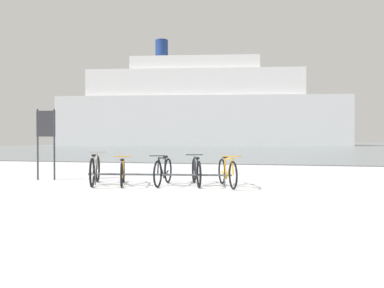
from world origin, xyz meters
name	(u,v)px	position (x,y,z in m)	size (l,w,h in m)	color
ground	(261,146)	(0.00, 53.90, -0.04)	(80.00, 132.00, 0.08)	white
bike_rack	(159,175)	(-0.85, 1.72, 0.27)	(3.69, 0.53, 0.31)	#4C5156
bicycle_0	(95,170)	(-2.54, 1.54, 0.38)	(0.71, 1.72, 0.85)	black
bicycle_1	(123,172)	(-1.78, 1.57, 0.33)	(0.67, 1.54, 0.74)	black
bicycle_2	(163,171)	(-0.77, 1.81, 0.36)	(0.46, 1.67, 0.79)	black
bicycle_3	(196,172)	(0.07, 1.97, 0.35)	(0.66, 1.64, 0.78)	black
bicycle_4	(227,172)	(0.88, 1.90, 0.36)	(0.74, 1.64, 0.79)	black
info_sign	(46,132)	(-4.45, 2.25, 1.40)	(0.55, 0.13, 2.06)	#33383D
ferry_ship	(200,110)	(-10.89, 57.63, 6.35)	(49.96, 19.81, 18.92)	silver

